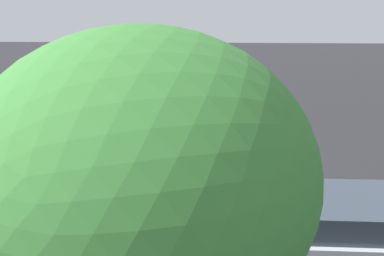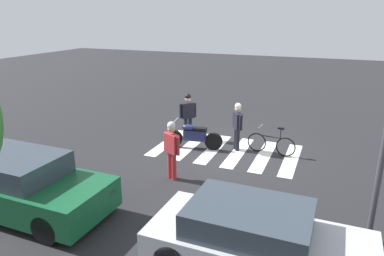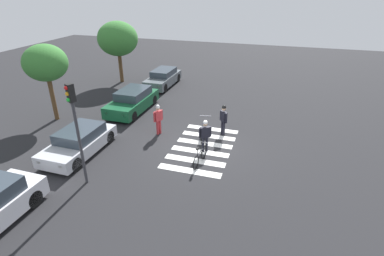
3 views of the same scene
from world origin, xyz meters
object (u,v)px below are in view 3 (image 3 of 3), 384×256
Objects in this scene: leaning_bicycle at (200,157)px; traffic_light_pole at (75,120)px; officer_on_foot at (223,118)px; officer_by_motorcycle at (205,134)px; car_green_compact at (133,101)px; pedestrian_bystander at (158,117)px; car_grey_coupe at (163,78)px; police_motorcycle at (204,130)px; car_silver_sedan at (79,142)px.

leaning_bicycle is 0.38× the size of traffic_light_pole.
leaning_bicycle is at bearing 172.67° from officer_on_foot.
traffic_light_pole is (-2.85, 4.23, 2.55)m from leaning_bicycle.
car_green_compact is at bearing 57.41° from officer_by_motorcycle.
pedestrian_bystander is 8.76m from car_grey_coupe.
police_motorcycle is 0.47× the size of traffic_light_pole.
officer_by_motorcycle is at bearing -71.49° from car_silver_sedan.
officer_on_foot is 0.41× the size of traffic_light_pole.
car_green_compact is 8.34m from traffic_light_pole.
officer_by_motorcycle is at bearing 3.62° from leaning_bicycle.
pedestrian_bystander is (-0.94, 3.47, -0.02)m from officer_on_foot.
police_motorcycle is 1.61m from officer_by_motorcycle.
leaning_bicycle is 0.38× the size of car_green_compact.
officer_on_foot is at bearing -57.71° from car_silver_sedan.
officer_on_foot is at bearing -56.64° from police_motorcycle.
leaning_bicycle is 3.88m from pedestrian_bystander.
pedestrian_bystander is at bearing 52.66° from leaning_bicycle.
officer_by_motorcycle is 6.12m from traffic_light_pole.
leaning_bicycle is 1.34m from officer_by_motorcycle.
traffic_light_pole is (-2.07, -1.74, 2.30)m from car_silver_sedan.
car_grey_coupe reaches higher than police_motorcycle.
traffic_light_pole reaches higher than car_grey_coupe.
pedestrian_bystander reaches higher than officer_by_motorcycle.
police_motorcycle is at bearing -112.90° from car_green_compact.
officer_on_foot reaches higher than car_silver_sedan.
officer_on_foot is (0.60, -0.92, 0.57)m from police_motorcycle.
leaning_bicycle is 0.98× the size of officer_by_motorcycle.
officer_on_foot is 6.66m from car_green_compact.
officer_on_foot is 9.76m from car_grey_coupe.
police_motorcycle is at bearing -57.89° from car_silver_sedan.
car_green_compact is 5.55m from car_grey_coupe.
car_green_compact reaches higher than car_grey_coupe.
police_motorcycle is 1.24m from officer_on_foot.
pedestrian_bystander is at bearing -12.93° from traffic_light_pole.
police_motorcycle is 5.99m from car_green_compact.
police_motorcycle is at bearing 16.03° from officer_by_motorcycle.
car_grey_coupe is (7.87, 5.58, 0.21)m from police_motorcycle.
officer_by_motorcycle is at bearing -122.59° from car_green_compact.
pedestrian_bystander reaches higher than car_green_compact.
pedestrian_bystander reaches higher than car_grey_coupe.
officer_on_foot reaches higher than car_green_compact.
car_silver_sedan is at bearing 108.51° from officer_by_motorcycle.
car_green_compact is (2.67, 2.96, -0.32)m from pedestrian_bystander.
police_motorcycle is at bearing -82.43° from pedestrian_bystander.
car_grey_coupe is at bearing 7.84° from traffic_light_pole.
officer_on_foot reaches higher than leaning_bicycle.
car_grey_coupe is (11.31, 0.10, 0.04)m from car_silver_sedan.
traffic_light_pole reaches higher than officer_by_motorcycle.
car_silver_sedan is (-3.10, 2.93, -0.38)m from pedestrian_bystander.
car_silver_sedan is 0.96× the size of car_grey_coupe.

